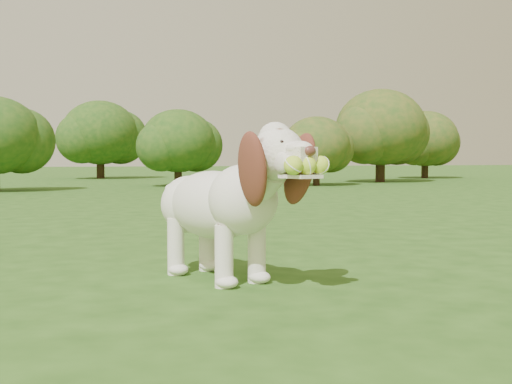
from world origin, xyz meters
name	(u,v)px	position (x,y,z in m)	size (l,w,h in m)	color
ground	(246,261)	(0.00, 0.00, 0.00)	(80.00, 80.00, 0.00)	#244814
dog	(226,199)	(-0.25, -0.48, 0.36)	(0.58, 1.01, 0.68)	white
shrub_f	(381,128)	(6.32, 9.62, 1.23)	(2.01, 2.01, 2.09)	#382314
shrub_h	(425,139)	(8.88, 11.70, 1.06)	(1.75, 1.75, 1.81)	#382314
shrub_c	(178,141)	(1.56, 9.00, 0.87)	(1.42, 1.42, 1.47)	#382314
shrub_i	(100,133)	(0.59, 14.25, 1.21)	(1.99, 1.99, 2.06)	#382314
shrub_d	(316,145)	(4.18, 8.38, 0.80)	(1.31, 1.31, 1.36)	#382314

